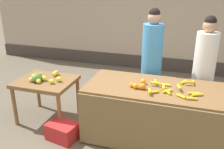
{
  "coord_description": "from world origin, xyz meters",
  "views": [
    {
      "loc": [
        0.85,
        -3.19,
        2.24
      ],
      "look_at": [
        -0.21,
        0.15,
        0.89
      ],
      "focal_mm": 38.98,
      "sensor_mm": 36.0,
      "label": 1
    }
  ],
  "objects_px": {
    "vendor_woman_blue_shirt": "(151,64)",
    "produce_sack": "(99,94)",
    "produce_crate": "(62,131)",
    "vendor_woman_white_shirt": "(203,71)"
  },
  "relations": [
    {
      "from": "vendor_woman_blue_shirt",
      "to": "produce_sack",
      "type": "height_order",
      "value": "vendor_woman_blue_shirt"
    },
    {
      "from": "produce_crate",
      "to": "produce_sack",
      "type": "xyz_separation_m",
      "value": [
        0.2,
        1.07,
        0.16
      ]
    },
    {
      "from": "vendor_woman_blue_shirt",
      "to": "produce_sack",
      "type": "bearing_deg",
      "value": -173.95
    },
    {
      "from": "vendor_woman_blue_shirt",
      "to": "produce_sack",
      "type": "relative_size",
      "value": 3.19
    },
    {
      "from": "produce_sack",
      "to": "produce_crate",
      "type": "bearing_deg",
      "value": -100.74
    },
    {
      "from": "vendor_woman_white_shirt",
      "to": "produce_sack",
      "type": "distance_m",
      "value": 1.85
    },
    {
      "from": "vendor_woman_blue_shirt",
      "to": "vendor_woman_white_shirt",
      "type": "bearing_deg",
      "value": 0.69
    },
    {
      "from": "produce_crate",
      "to": "vendor_woman_blue_shirt",
      "type": "bearing_deg",
      "value": 46.27
    },
    {
      "from": "vendor_woman_white_shirt",
      "to": "produce_crate",
      "type": "xyz_separation_m",
      "value": [
        -1.95,
        -1.17,
        -0.76
      ]
    },
    {
      "from": "vendor_woman_blue_shirt",
      "to": "vendor_woman_white_shirt",
      "type": "xyz_separation_m",
      "value": [
        0.83,
        0.01,
        -0.05
      ]
    }
  ]
}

